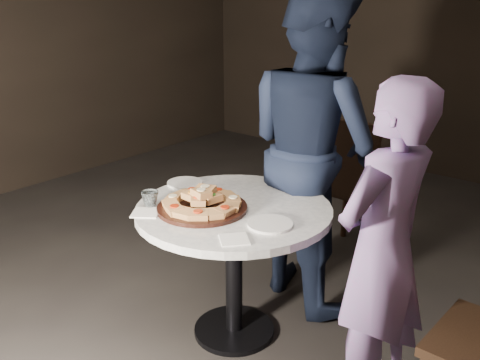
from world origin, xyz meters
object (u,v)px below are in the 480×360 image
(serving_board, at_px, (202,208))
(focaccia_pile, at_px, (202,200))
(chair_far, at_px, (352,180))
(diner_navy, at_px, (313,148))
(water_glass, at_px, (150,199))
(table, at_px, (234,232))
(diner_teal, at_px, (382,250))

(serving_board, relative_size, focaccia_pile, 1.11)
(focaccia_pile, distance_m, chair_far, 1.32)
(diner_navy, bearing_deg, water_glass, 88.20)
(table, relative_size, chair_far, 1.12)
(chair_far, height_order, diner_navy, diner_navy)
(water_glass, xyz_separation_m, diner_navy, (0.38, 0.92, 0.13))
(focaccia_pile, xyz_separation_m, chair_far, (0.14, 1.29, -0.21))
(diner_teal, bearing_deg, diner_navy, -118.33)
(focaccia_pile, height_order, diner_navy, diner_navy)
(table, xyz_separation_m, water_glass, (-0.32, -0.27, 0.18))
(water_glass, xyz_separation_m, diner_teal, (1.11, 0.32, -0.05))
(focaccia_pile, bearing_deg, water_glass, -148.98)
(diner_navy, bearing_deg, table, 105.89)
(diner_navy, bearing_deg, serving_board, 99.79)
(table, height_order, water_glass, water_glass)
(serving_board, distance_m, diner_teal, 0.90)
(table, relative_size, serving_board, 2.54)
(chair_far, xyz_separation_m, diner_teal, (0.74, -1.11, 0.15))
(table, xyz_separation_m, chair_far, (0.05, 1.16, -0.02))
(serving_board, distance_m, focaccia_pile, 0.04)
(focaccia_pile, bearing_deg, serving_board, 169.24)
(chair_far, bearing_deg, diner_navy, 91.03)
(chair_far, height_order, diner_teal, diner_teal)
(chair_far, bearing_deg, focaccia_pile, 84.53)
(table, height_order, focaccia_pile, focaccia_pile)
(water_glass, height_order, diner_teal, diner_teal)
(serving_board, relative_size, diner_navy, 0.25)
(water_glass, relative_size, diner_navy, 0.05)
(serving_board, bearing_deg, diner_teal, 11.65)
(serving_board, bearing_deg, diner_navy, 79.45)
(table, relative_size, diner_navy, 0.62)
(table, xyz_separation_m, diner_teal, (0.79, 0.05, 0.13))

